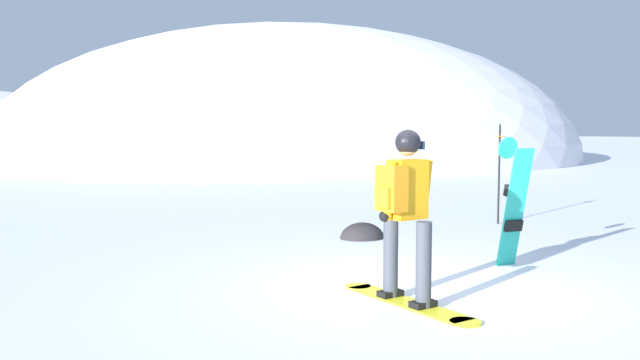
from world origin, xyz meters
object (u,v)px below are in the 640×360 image
Objects in this scene: spare_snowboard at (514,201)px; rock_dark at (362,238)px; piste_marker_near at (499,166)px; snowboarder_main at (405,211)px.

spare_snowboard is 2.27× the size of rock_dark.
piste_marker_near reaches higher than rock_dark.
piste_marker_near is (2.22, 3.11, 0.24)m from spare_snowboard.
spare_snowboard is at bearing -73.11° from rock_dark.
piste_marker_near is at bearing 54.48° from spare_snowboard.
snowboarder_main is 2.35m from spare_snowboard.
spare_snowboard is at bearing -125.52° from piste_marker_near.
snowboarder_main is 5.98m from piste_marker_near.
spare_snowboard is at bearing 25.01° from snowboarder_main.
snowboarder_main reaches higher than spare_snowboard.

